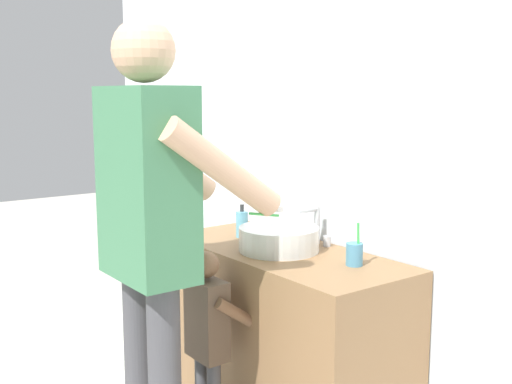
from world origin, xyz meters
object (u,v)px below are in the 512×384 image
Objects in this scene: child_toddler at (209,330)px; toothbrush_cup at (355,253)px; adult_parent at (152,213)px; soap_bottle at (242,224)px.

toothbrush_cup is at bearing 51.54° from child_toddler.
child_toddler is at bearing -128.46° from toothbrush_cup.
child_toddler is 0.48× the size of adult_parent.
child_toddler is (0.33, -0.41, -0.36)m from soap_bottle.
child_toddler is at bearing 104.36° from adult_parent.
soap_bottle is at bearing 128.61° from child_toddler.
adult_parent reaches higher than toothbrush_cup.
toothbrush_cup is 0.86m from adult_parent.
soap_bottle is 0.19× the size of child_toddler.
adult_parent is at bearing -111.62° from toothbrush_cup.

